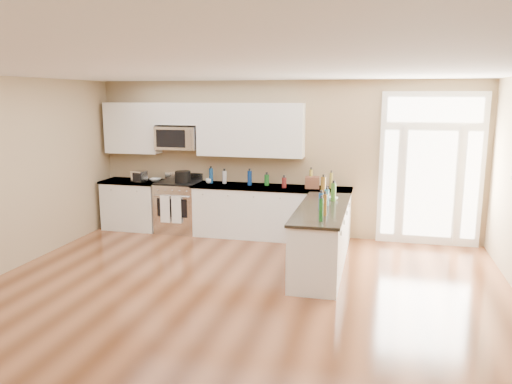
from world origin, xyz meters
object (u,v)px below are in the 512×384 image
(kitchen_range, at_px, (179,206))
(stockpot, at_px, (183,176))
(toaster_oven, at_px, (139,176))
(peninsula_cabinet, at_px, (322,240))

(kitchen_range, bearing_deg, stockpot, -23.10)
(stockpot, distance_m, toaster_oven, 0.84)
(kitchen_range, height_order, stockpot, stockpot)
(kitchen_range, bearing_deg, peninsula_cabinet, -26.94)
(peninsula_cabinet, bearing_deg, toaster_oven, 159.73)
(kitchen_range, height_order, toaster_oven, toaster_oven)
(peninsula_cabinet, bearing_deg, kitchen_range, 153.06)
(stockpot, bearing_deg, peninsula_cabinet, -27.09)
(stockpot, xyz_separation_m, toaster_oven, (-0.83, -0.08, -0.02))
(peninsula_cabinet, relative_size, stockpot, 7.90)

